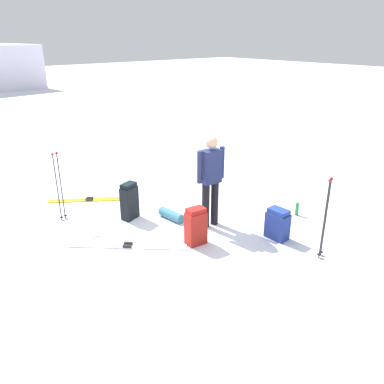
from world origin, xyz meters
The scene contains 11 objects.
ground_plane centered at (0.00, 0.00, 0.00)m, with size 80.00×80.00×0.00m, color white.
skier_standing centered at (0.31, -0.15, 0.95)m, with size 0.57×0.26×1.70m.
ski_pair_near centered at (-0.90, 2.36, 0.01)m, with size 1.52×1.12×0.05m.
ski_pair_far centered at (-1.28, 0.15, 0.01)m, with size 1.57×1.47×0.05m.
backpack_large_dark centered at (0.87, -1.26, 0.27)m, with size 0.26×0.39×0.55m.
backpack_bright centered at (-0.67, 1.06, 0.35)m, with size 0.38×0.30×0.72m.
backpack_small_spare centered at (-0.33, -0.50, 0.32)m, with size 0.36×0.26×0.66m.
ski_poles_planted_near centered at (-1.69, 1.83, 0.74)m, with size 0.15×0.10×1.34m.
ski_poles_planted_far centered at (0.92, -2.09, 0.74)m, with size 0.16×0.10×1.34m.
sleeping_mat_rolled centered at (-0.10, 0.51, 0.09)m, with size 0.18×0.18×0.55m, color teal.
thermos_bottle centered at (1.91, -0.93, 0.13)m, with size 0.07×0.07×0.26m, color #237B36.
Camera 1 is at (-4.06, -4.86, 3.30)m, focal length 36.09 mm.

